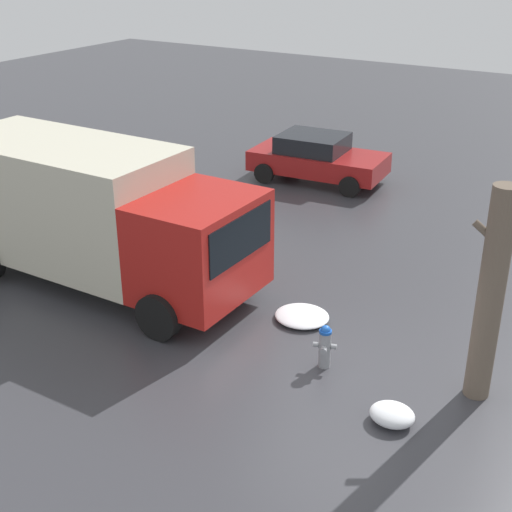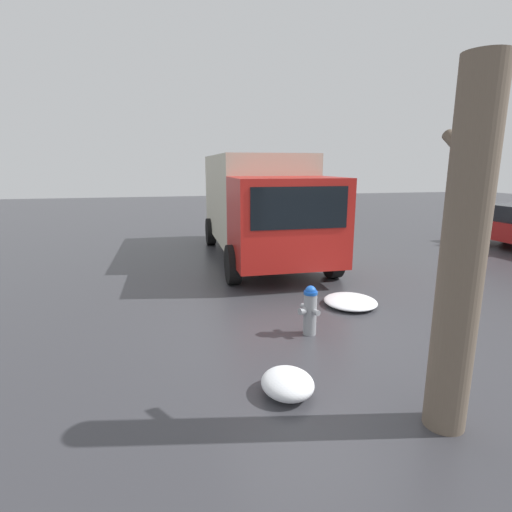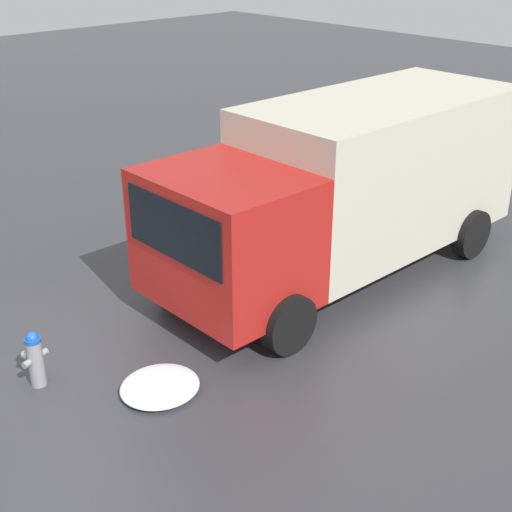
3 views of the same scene
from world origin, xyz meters
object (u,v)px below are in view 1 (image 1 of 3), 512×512
Objects in this scene: fire_hydrant at (325,346)px; tree_trunk at (490,296)px; parked_car at (317,157)px; delivery_truck at (93,211)px.

fire_hydrant is 0.23× the size of tree_trunk.
parked_car reaches higher than fire_hydrant.
tree_trunk reaches higher than parked_car.
tree_trunk is (-2.48, -0.58, 1.39)m from fire_hydrant.
parked_car is (7.21, -8.42, -1.09)m from tree_trunk.
tree_trunk is at bearing 36.08° from parked_car.
tree_trunk reaches higher than delivery_truck.
parked_car is at bearing 173.93° from delivery_truck.
fire_hydrant is at bearing 85.28° from delivery_truck.
tree_trunk is at bearing 84.82° from fire_hydrant.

